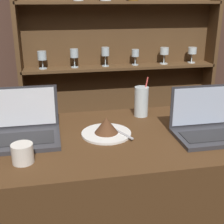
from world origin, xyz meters
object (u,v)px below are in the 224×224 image
object	(u,v)px
laptop_near	(20,129)
cake_plate	(106,128)
laptop_far	(206,126)
coffee_cup	(23,153)
water_glass	(141,101)

from	to	relation	value
laptop_near	cake_plate	xyz separation A→B (m)	(0.37, -0.03, -0.01)
laptop_far	coffee_cup	distance (m)	0.78
laptop_far	coffee_cup	bearing A→B (deg)	-173.04
water_glass	laptop_far	bearing A→B (deg)	-53.97
coffee_cup	laptop_far	bearing A→B (deg)	6.96
laptop_far	water_glass	size ratio (longest dim) A/B	1.42
laptop_far	cake_plate	bearing A→B (deg)	168.01
laptop_near	water_glass	xyz separation A→B (m)	(0.59, 0.17, 0.03)
laptop_far	coffee_cup	world-z (taller)	laptop_far
water_glass	coffee_cup	distance (m)	0.69
cake_plate	water_glass	bearing A→B (deg)	42.82
cake_plate	coffee_cup	distance (m)	0.39
laptop_near	cake_plate	bearing A→B (deg)	-5.18
laptop_near	coffee_cup	bearing A→B (deg)	-82.93
laptop_near	water_glass	bearing A→B (deg)	15.83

